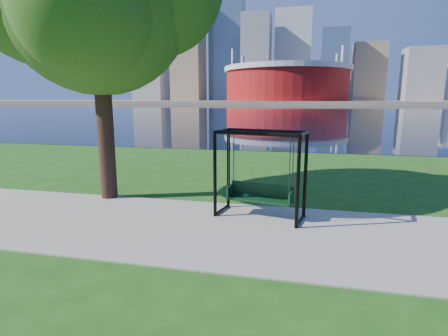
% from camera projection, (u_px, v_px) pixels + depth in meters
% --- Properties ---
extents(ground, '(900.00, 900.00, 0.00)m').
position_uv_depth(ground, '(231.00, 223.00, 8.39)').
color(ground, '#1E5114').
rests_on(ground, ground).
extents(path, '(120.00, 4.00, 0.03)m').
position_uv_depth(path, '(227.00, 230.00, 7.91)').
color(path, '#9E937F').
rests_on(path, ground).
extents(river, '(900.00, 180.00, 0.02)m').
position_uv_depth(river, '(298.00, 109.00, 106.05)').
color(river, black).
rests_on(river, ground).
extents(far_bank, '(900.00, 228.00, 2.00)m').
position_uv_depth(far_bank, '(302.00, 102.00, 301.17)').
color(far_bank, '#937F60').
rests_on(far_bank, ground).
extents(stadium, '(83.00, 83.00, 32.00)m').
position_uv_depth(stadium, '(287.00, 82.00, 232.79)').
color(stadium, maroon).
rests_on(stadium, far_bank).
extents(skyline, '(392.00, 66.00, 96.50)m').
position_uv_depth(skyline, '(299.00, 62.00, 308.18)').
color(skyline, gray).
rests_on(skyline, far_bank).
extents(swing, '(2.28, 1.33, 2.19)m').
position_uv_depth(swing, '(260.00, 176.00, 8.62)').
color(swing, black).
rests_on(swing, ground).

